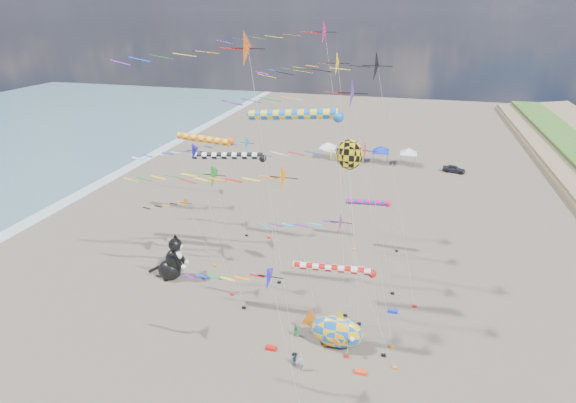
# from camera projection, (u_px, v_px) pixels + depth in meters

# --- Properties ---
(delta_kite_0) EXTENTS (7.77, 1.57, 7.90)m
(delta_kite_0) POSITION_uv_depth(u_px,v_px,m) (181.00, 208.00, 48.67)
(delta_kite_0) COLOR #DC6A03
(delta_kite_0) RESTS_ON ground
(delta_kite_1) EXTENTS (10.71, 1.84, 13.03)m
(delta_kite_1) POSITION_uv_depth(u_px,v_px,m) (334.00, 230.00, 32.72)
(delta_kite_1) COLOR #8A1D8C
(delta_kite_1) RESTS_ON ground
(delta_kite_2) EXTENTS (8.45, 1.87, 13.18)m
(delta_kite_2) POSITION_uv_depth(u_px,v_px,m) (242.00, 145.00, 52.68)
(delta_kite_2) COLOR #0882C1
(delta_kite_2) RESTS_ON ground
(delta_kite_3) EXTENTS (9.31, 1.79, 15.93)m
(delta_kite_3) POSITION_uv_depth(u_px,v_px,m) (181.00, 153.00, 40.60)
(delta_kite_3) COLOR #271CE1
(delta_kite_3) RESTS_ON ground
(delta_kite_4) EXTENTS (10.65, 2.28, 15.02)m
(delta_kite_4) POSITION_uv_depth(u_px,v_px,m) (202.00, 173.00, 38.77)
(delta_kite_4) COLOR #15851D
(delta_kite_4) RESTS_ON ground
(delta_kite_5) EXTENTS (12.79, 2.46, 16.33)m
(delta_kite_5) POSITION_uv_depth(u_px,v_px,m) (361.00, 151.00, 40.66)
(delta_kite_5) COLOR red
(delta_kite_5) RESTS_ON ground
(delta_kite_6) EXTENTS (16.18, 2.71, 25.88)m
(delta_kite_6) POSITION_uv_depth(u_px,v_px,m) (310.00, 34.00, 45.63)
(delta_kite_6) COLOR #DF0F68
(delta_kite_6) RESTS_ON ground
(delta_kite_7) EXTENTS (10.50, 2.54, 23.21)m
(delta_kite_7) POSITION_uv_depth(u_px,v_px,m) (338.00, 67.00, 41.75)
(delta_kite_7) COLOR #F0AE0E
(delta_kite_7) RESTS_ON ground
(delta_kite_8) EXTENTS (14.71, 2.79, 23.73)m
(delta_kite_8) POSITION_uv_depth(u_px,v_px,m) (375.00, 70.00, 36.14)
(delta_kite_8) COLOR black
(delta_kite_8) RESTS_ON ground
(delta_kite_9) EXTENTS (13.17, 2.64, 25.58)m
(delta_kite_9) POSITION_uv_depth(u_px,v_px,m) (237.00, 53.00, 28.96)
(delta_kite_9) COLOR #CE4C17
(delta_kite_9) RESTS_ON ground
(delta_kite_10) EXTENTS (12.22, 2.35, 16.35)m
(delta_kite_10) POSITION_uv_depth(u_px,v_px,m) (269.00, 178.00, 33.79)
(delta_kite_10) COLOR orange
(delta_kite_10) RESTS_ON ground
(delta_kite_11) EXTENTS (8.87, 1.96, 11.61)m
(delta_kite_11) POSITION_uv_depth(u_px,v_px,m) (250.00, 290.00, 28.27)
(delta_kite_11) COLOR #1E14D5
(delta_kite_11) RESTS_ON ground
(delta_kite_12) EXTENTS (13.12, 2.37, 22.38)m
(delta_kite_12) POSITION_uv_depth(u_px,v_px,m) (350.00, 98.00, 31.19)
(delta_kite_12) COLOR #5D1F8F
(delta_kite_12) RESTS_ON ground
(windsock_0) EXTENTS (8.82, 0.73, 13.99)m
(windsock_0) POSITION_uv_depth(u_px,v_px,m) (231.00, 157.00, 43.13)
(windsock_0) COLOR black
(windsock_0) RESTS_ON ground
(windsock_1) EXTENTS (8.42, 0.87, 12.79)m
(windsock_1) POSITION_uv_depth(u_px,v_px,m) (208.00, 140.00, 53.39)
(windsock_1) COLOR #FA5715
(windsock_1) RESTS_ON ground
(windsock_2) EXTENTS (9.14, 0.86, 19.25)m
(windsock_2) POSITION_uv_depth(u_px,v_px,m) (298.00, 116.00, 35.98)
(windsock_2) COLOR blue
(windsock_2) RESTS_ON ground
(windsock_3) EXTENTS (7.96, 0.67, 8.14)m
(windsock_3) POSITION_uv_depth(u_px,v_px,m) (337.00, 269.00, 35.33)
(windsock_3) COLOR red
(windsock_3) RESTS_ON ground
(windsock_4) EXTENTS (6.52, 0.73, 6.37)m
(windsock_4) POSITION_uv_depth(u_px,v_px,m) (370.00, 203.00, 52.03)
(windsock_4) COLOR #EF1044
(windsock_4) RESTS_ON ground
(angelfish_kite) EXTENTS (3.74, 3.02, 16.78)m
(angelfish_kite) POSITION_uv_depth(u_px,v_px,m) (347.00, 156.00, 37.34)
(angelfish_kite) COLOR yellow
(angelfish_kite) RESTS_ON ground
(cat_inflatable) EXTENTS (4.00, 2.37, 5.12)m
(cat_inflatable) POSITION_uv_depth(u_px,v_px,m) (171.00, 257.00, 47.25)
(cat_inflatable) COLOR black
(cat_inflatable) RESTS_ON ground
(fish_inflatable) EXTENTS (6.08, 3.17, 3.95)m
(fish_inflatable) POSITION_uv_depth(u_px,v_px,m) (336.00, 331.00, 37.73)
(fish_inflatable) COLOR blue
(fish_inflatable) RESTS_ON ground
(person_adult) EXTENTS (0.68, 0.56, 1.58)m
(person_adult) POSITION_uv_depth(u_px,v_px,m) (301.00, 363.00, 35.58)
(person_adult) COLOR #93939D
(person_adult) RESTS_ON ground
(child_green) EXTENTS (0.62, 0.52, 1.12)m
(child_green) POSITION_uv_depth(u_px,v_px,m) (296.00, 332.00, 39.33)
(child_green) COLOR #1E8D3D
(child_green) RESTS_ON ground
(child_blue) EXTENTS (0.62, 0.50, 0.99)m
(child_blue) POSITION_uv_depth(u_px,v_px,m) (294.00, 360.00, 36.27)
(child_blue) COLOR #1D5394
(child_blue) RESTS_ON ground
(kite_bag_0) EXTENTS (0.90, 0.44, 0.30)m
(kite_bag_0) POSITION_uv_depth(u_px,v_px,m) (321.00, 331.00, 40.00)
(kite_bag_0) COLOR black
(kite_bag_0) RESTS_ON ground
(kite_bag_1) EXTENTS (0.90, 0.44, 0.30)m
(kite_bag_1) POSITION_uv_depth(u_px,v_px,m) (361.00, 372.00, 35.51)
(kite_bag_1) COLOR #EC3C13
(kite_bag_1) RESTS_ON ground
(kite_bag_2) EXTENTS (0.90, 0.44, 0.30)m
(kite_bag_2) POSITION_uv_depth(u_px,v_px,m) (393.00, 311.00, 42.70)
(kite_bag_2) COLOR #152BD6
(kite_bag_2) RESTS_ON ground
(kite_bag_3) EXTENTS (0.90, 0.44, 0.30)m
(kite_bag_3) POSITION_uv_depth(u_px,v_px,m) (271.00, 348.00, 38.03)
(kite_bag_3) COLOR red
(kite_bag_3) RESTS_ON ground
(tent_row) EXTENTS (19.20, 4.20, 3.80)m
(tent_row) POSITION_uv_depth(u_px,v_px,m) (368.00, 146.00, 83.76)
(tent_row) COLOR white
(tent_row) RESTS_ON ground
(parked_car) EXTENTS (4.06, 2.34, 1.30)m
(parked_car) POSITION_uv_depth(u_px,v_px,m) (454.00, 169.00, 79.25)
(parked_car) COLOR #26262D
(parked_car) RESTS_ON ground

